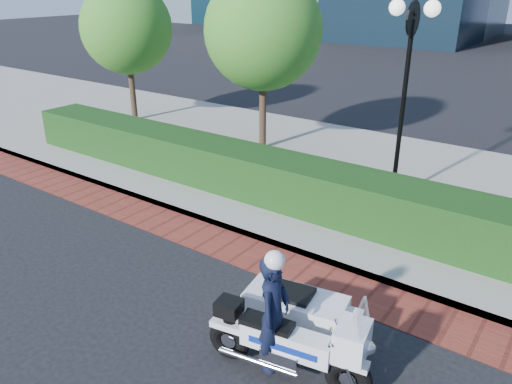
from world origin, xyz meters
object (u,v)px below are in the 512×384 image
Objects in this scene: tree_a at (126,28)px; police_motorcycle at (289,321)px; lamppost at (407,72)px; tree_b at (263,31)px.

police_motorcycle is (10.78, -6.94, -2.61)m from tree_a.
lamppost is at bearing -7.41° from tree_a.
tree_b is at bearing 0.00° from tree_a.
tree_a reaches higher than police_motorcycle.
tree_b reaches higher than police_motorcycle.
tree_b is (5.50, 0.00, 0.21)m from tree_a.
tree_a is at bearing 137.25° from police_motorcycle.
lamppost reaches higher than police_motorcycle.
police_motorcycle is (5.28, -6.94, -2.82)m from tree_b.
tree_a reaches higher than lamppost.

